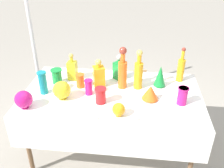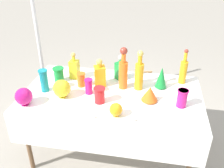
# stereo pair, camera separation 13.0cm
# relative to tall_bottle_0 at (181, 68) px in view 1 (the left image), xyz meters

# --- Properties ---
(ground_plane) EXTENTS (40.00, 40.00, 0.00)m
(ground_plane) POSITION_rel_tall_bottle_0_xyz_m (-0.69, -0.33, -0.90)
(ground_plane) COLOR #A0998C
(display_table) EXTENTS (1.73, 0.99, 0.76)m
(display_table) POSITION_rel_tall_bottle_0_xyz_m (-0.69, -0.37, -0.20)
(display_table) COLOR white
(display_table) RESTS_ON ground
(tall_bottle_0) EXTENTS (0.08, 0.08, 0.37)m
(tall_bottle_0) POSITION_rel_tall_bottle_0_xyz_m (0.00, 0.00, 0.00)
(tall_bottle_0) COLOR orange
(tall_bottle_0) RESTS_ON display_table
(tall_bottle_1) EXTENTS (0.08, 0.08, 0.41)m
(tall_bottle_1) POSITION_rel_tall_bottle_0_xyz_m (-0.44, -0.21, 0.03)
(tall_bottle_1) COLOR orange
(tall_bottle_1) RESTS_ON display_table
(tall_bottle_2) EXTENTS (0.09, 0.09, 0.43)m
(tall_bottle_2) POSITION_rel_tall_bottle_0_xyz_m (-0.60, -0.21, 0.05)
(tall_bottle_2) COLOR orange
(tall_bottle_2) RESTS_ON display_table
(square_decanter_0) EXTENTS (0.10, 0.10, 0.29)m
(square_decanter_0) POSITION_rel_tall_bottle_0_xyz_m (-1.14, -0.09, -0.03)
(square_decanter_0) COLOR yellow
(square_decanter_0) RESTS_ON display_table
(square_decanter_1) EXTENTS (0.14, 0.14, 0.28)m
(square_decanter_1) POSITION_rel_tall_bottle_0_xyz_m (-0.65, -0.03, -0.03)
(square_decanter_1) COLOR #198C38
(square_decanter_1) RESTS_ON display_table
(square_decanter_2) EXTENTS (0.14, 0.14, 0.29)m
(square_decanter_2) POSITION_rel_tall_bottle_0_xyz_m (-0.84, -0.20, -0.02)
(square_decanter_2) COLOR orange
(square_decanter_2) RESTS_ON display_table
(slender_vase_0) EXTENTS (0.11, 0.11, 0.15)m
(slender_vase_0) POSITION_rel_tall_bottle_0_xyz_m (-0.77, -0.51, -0.06)
(slender_vase_0) COLOR red
(slender_vase_0) RESTS_ON display_table
(slender_vase_1) EXTENTS (0.09, 0.09, 0.14)m
(slender_vase_1) POSITION_rel_tall_bottle_0_xyz_m (-1.02, -0.25, -0.06)
(slender_vase_1) COLOR orange
(slender_vase_1) RESTS_ON display_table
(slender_vase_2) EXTENTS (0.10, 0.10, 0.17)m
(slender_vase_2) POSITION_rel_tall_bottle_0_xyz_m (-0.03, -0.45, -0.05)
(slender_vase_2) COLOR #C61972
(slender_vase_2) RESTS_ON display_table
(slender_vase_3) EXTENTS (0.09, 0.09, 0.23)m
(slender_vase_3) POSITION_rel_tall_bottle_0_xyz_m (-1.35, -0.41, -0.02)
(slender_vase_3) COLOR teal
(slender_vase_3) RESTS_ON display_table
(slender_vase_4) EXTENTS (0.12, 0.12, 0.15)m
(slender_vase_4) POSITION_rel_tall_bottle_0_xyz_m (-1.28, -0.20, -0.06)
(slender_vase_4) COLOR #198C38
(slender_vase_4) RESTS_ON display_table
(slender_vase_5) EXTENTS (0.08, 0.08, 0.15)m
(slender_vase_5) POSITION_rel_tall_bottle_0_xyz_m (-0.91, -0.38, -0.06)
(slender_vase_5) COLOR #C61972
(slender_vase_5) RESTS_ON display_table
(fluted_vase_0) EXTENTS (0.15, 0.15, 0.15)m
(fluted_vase_0) POSITION_rel_tall_bottle_0_xyz_m (-0.32, -0.41, -0.07)
(fluted_vase_0) COLOR orange
(fluted_vase_0) RESTS_ON display_table
(fluted_vase_1) EXTENTS (0.12, 0.12, 0.22)m
(fluted_vase_1) POSITION_rel_tall_bottle_0_xyz_m (-0.22, -0.15, -0.03)
(fluted_vase_1) COLOR #198C38
(fluted_vase_1) RESTS_ON display_table
(round_bowl_0) EXTENTS (0.11, 0.11, 0.12)m
(round_bowl_0) POSITION_rel_tall_bottle_0_xyz_m (-0.59, -0.69, -0.08)
(round_bowl_0) COLOR orange
(round_bowl_0) RESTS_ON display_table
(round_bowl_1) EXTENTS (0.16, 0.16, 0.17)m
(round_bowl_1) POSITION_rel_tall_bottle_0_xyz_m (-1.43, -0.67, -0.06)
(round_bowl_1) COLOR #C61972
(round_bowl_1) RESTS_ON display_table
(round_bowl_2) EXTENTS (0.17, 0.17, 0.18)m
(round_bowl_2) POSITION_rel_tall_bottle_0_xyz_m (-1.14, -0.49, -0.05)
(round_bowl_2) COLOR yellow
(round_bowl_2) RESTS_ON display_table
(price_tag_left) EXTENTS (0.06, 0.03, 0.03)m
(price_tag_left) POSITION_rel_tall_bottle_0_xyz_m (-0.79, -0.76, -0.13)
(price_tag_left) COLOR white
(price_tag_left) RESTS_ON display_table
(price_tag_center) EXTENTS (0.05, 0.02, 0.04)m
(price_tag_center) POSITION_rel_tall_bottle_0_xyz_m (-0.44, -0.75, -0.13)
(price_tag_center) COLOR white
(price_tag_center) RESTS_ON display_table
(cardboard_box_behind_left) EXTENTS (0.58, 0.40, 0.41)m
(cardboard_box_behind_left) POSITION_rel_tall_bottle_0_xyz_m (-0.55, 0.83, -0.74)
(cardboard_box_behind_left) COLOR tan
(cardboard_box_behind_left) RESTS_ON ground
(canopy_pole) EXTENTS (0.18, 0.18, 2.41)m
(canopy_pole) POSITION_rel_tall_bottle_0_xyz_m (-1.71, 0.31, 0.04)
(canopy_pole) COLOR silver
(canopy_pole) RESTS_ON ground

